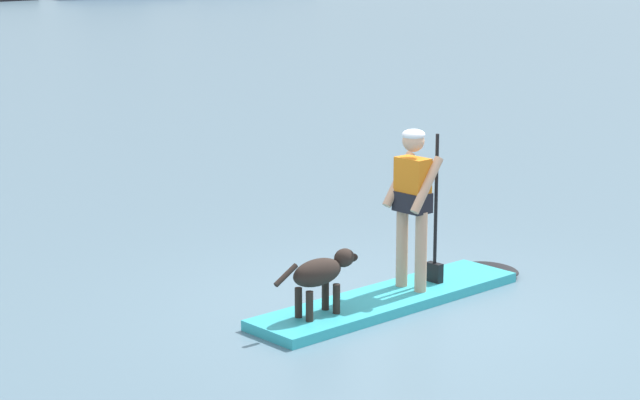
{
  "coord_description": "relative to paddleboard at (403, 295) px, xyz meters",
  "views": [
    {
      "loc": [
        -7.81,
        -7.61,
        3.5
      ],
      "look_at": [
        0.0,
        1.0,
        0.9
      ],
      "focal_mm": 64.45,
      "sensor_mm": 36.0,
      "label": 1
    }
  ],
  "objects": [
    {
      "name": "person_paddler",
      "position": [
        0.12,
        0.0,
        0.99
      ],
      "size": [
        0.6,
        0.47,
        1.63
      ],
      "color": "tan",
      "rests_on": "paddleboard"
    },
    {
      "name": "dog",
      "position": [
        -1.12,
        -0.0,
        0.45
      ],
      "size": [
        1.03,
        0.23,
        0.58
      ],
      "color": "#2D231E",
      "rests_on": "paddleboard"
    },
    {
      "name": "paddleboard",
      "position": [
        0.0,
        0.0,
        0.0
      ],
      "size": [
        3.41,
        0.74,
        0.1
      ],
      "color": "#33B2BF",
      "rests_on": "ground_plane"
    },
    {
      "name": "ground_plane",
      "position": [
        -0.23,
        -0.0,
        -0.05
      ],
      "size": [
        400.0,
        400.0,
        0.0
      ],
      "primitive_type": "plane",
      "color": "slate"
    }
  ]
}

